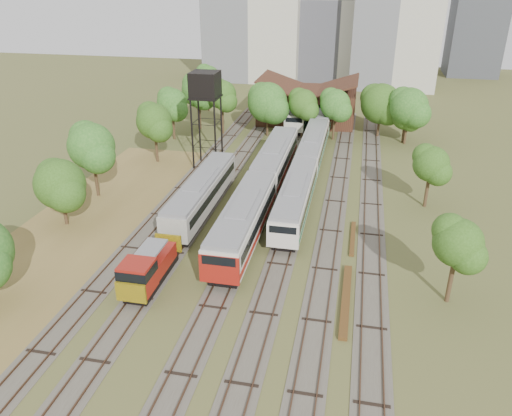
% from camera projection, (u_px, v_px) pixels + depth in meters
% --- Properties ---
extents(ground, '(240.00, 240.00, 0.00)m').
position_uv_depth(ground, '(227.00, 338.00, 35.24)').
color(ground, '#475123').
rests_on(ground, ground).
extents(dry_grass_patch, '(14.00, 60.00, 0.04)m').
position_uv_depth(dry_grass_patch, '(60.00, 254.00, 45.65)').
color(dry_grass_patch, brown).
rests_on(dry_grass_patch, ground).
extents(tracks, '(24.60, 80.00, 0.19)m').
position_uv_depth(tracks, '(277.00, 196.00, 57.47)').
color(tracks, '#4C473D').
rests_on(tracks, ground).
extents(railcar_red_set, '(3.30, 34.57, 4.09)m').
position_uv_depth(railcar_red_set, '(262.00, 187.00, 54.53)').
color(railcar_red_set, black).
rests_on(railcar_red_set, ground).
extents(railcar_green_set, '(2.96, 52.08, 3.66)m').
position_uv_depth(railcar_green_set, '(313.00, 147.00, 67.61)').
color(railcar_green_set, black).
rests_on(railcar_green_set, ground).
extents(railcar_rear, '(3.10, 16.08, 3.84)m').
position_uv_depth(railcar_rear, '(300.00, 112.00, 84.24)').
color(railcar_rear, black).
rests_on(railcar_rear, ground).
extents(shunter_locomotive, '(2.48, 8.10, 3.25)m').
position_uv_depth(shunter_locomotive, '(147.00, 270.00, 40.48)').
color(shunter_locomotive, black).
rests_on(shunter_locomotive, ground).
extents(old_grey_coach, '(2.94, 18.00, 3.64)m').
position_uv_depth(old_grey_coach, '(202.00, 193.00, 53.39)').
color(old_grey_coach, black).
rests_on(old_grey_coach, ground).
extents(water_tower, '(3.57, 3.57, 12.32)m').
position_uv_depth(water_tower, '(205.00, 87.00, 62.36)').
color(water_tower, black).
rests_on(water_tower, ground).
extents(rail_pile_near, '(0.64, 9.66, 0.32)m').
position_uv_depth(rail_pile_near, '(346.00, 299.00, 39.15)').
color(rail_pile_near, brown).
rests_on(rail_pile_near, ground).
extents(rail_pile_far, '(0.43, 6.81, 0.22)m').
position_uv_depth(rail_pile_far, '(353.00, 238.00, 48.28)').
color(rail_pile_far, brown).
rests_on(rail_pile_far, ground).
extents(maintenance_shed, '(16.45, 11.55, 7.58)m').
position_uv_depth(maintenance_shed, '(308.00, 104.00, 85.49)').
color(maintenance_shed, '#391F14').
rests_on(maintenance_shed, ground).
extents(tree_band_left, '(7.84, 74.96, 8.58)m').
position_uv_depth(tree_band_left, '(117.00, 142.00, 58.59)').
color(tree_band_left, '#382616').
rests_on(tree_band_left, ground).
extents(tree_band_far, '(38.08, 9.40, 9.03)m').
position_uv_depth(tree_band_far, '(308.00, 101.00, 76.35)').
color(tree_band_far, '#382616').
rests_on(tree_band_far, ground).
extents(tree_band_right, '(5.08, 45.04, 7.11)m').
position_uv_depth(tree_band_right, '(424.00, 156.00, 56.29)').
color(tree_band_right, '#382616').
rests_on(tree_band_right, ground).
extents(tower_far_right, '(12.00, 12.00, 28.00)m').
position_uv_depth(tower_far_right, '(479.00, 16.00, 120.30)').
color(tower_far_right, '#3E4146').
rests_on(tower_far_right, ground).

